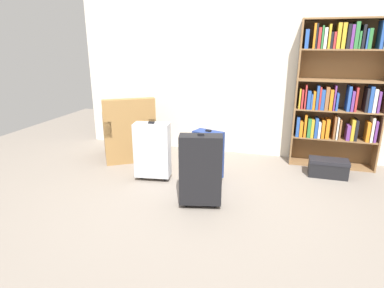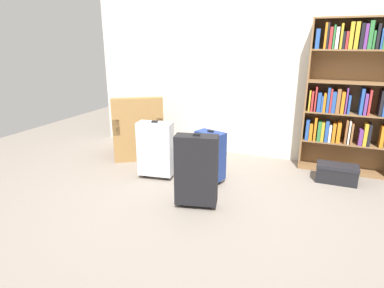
# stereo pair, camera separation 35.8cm
# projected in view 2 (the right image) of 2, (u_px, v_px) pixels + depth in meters

# --- Properties ---
(ground_plane) EXTENTS (8.21, 8.21, 0.00)m
(ground_plane) POSITION_uv_depth(u_px,v_px,m) (195.00, 206.00, 3.37)
(ground_plane) COLOR slate
(back_wall) EXTENTS (4.69, 0.10, 2.60)m
(back_wall) POSITION_uv_depth(u_px,v_px,m) (244.00, 66.00, 4.61)
(back_wall) COLOR beige
(back_wall) RESTS_ON ground
(bookshelf) EXTENTS (1.08, 0.30, 1.91)m
(bookshelf) POSITION_uv_depth(u_px,v_px,m) (352.00, 93.00, 4.00)
(bookshelf) COLOR brown
(bookshelf) RESTS_ON ground
(armchair) EXTENTS (0.97, 0.97, 0.90)m
(armchair) POSITION_uv_depth(u_px,v_px,m) (138.00, 134.00, 4.81)
(armchair) COLOR olive
(armchair) RESTS_ON ground
(mug) EXTENTS (0.12, 0.08, 0.10)m
(mug) POSITION_uv_depth(u_px,v_px,m) (172.00, 153.00, 4.83)
(mug) COLOR red
(mug) RESTS_ON ground
(storage_box) EXTENTS (0.47, 0.24, 0.22)m
(storage_box) POSITION_uv_depth(u_px,v_px,m) (337.00, 173.00, 3.91)
(storage_box) COLOR black
(storage_box) RESTS_ON ground
(suitcase_silver) EXTENTS (0.45, 0.26, 0.73)m
(suitcase_silver) POSITION_uv_depth(u_px,v_px,m) (156.00, 149.00, 3.96)
(suitcase_silver) COLOR #B7BABF
(suitcase_silver) RESTS_ON ground
(suitcase_black) EXTENTS (0.45, 0.27, 0.78)m
(suitcase_black) POSITION_uv_depth(u_px,v_px,m) (196.00, 170.00, 3.24)
(suitcase_black) COLOR black
(suitcase_black) RESTS_ON ground
(suitcase_navy_blue) EXTENTS (0.38, 0.28, 0.65)m
(suitcase_navy_blue) POSITION_uv_depth(u_px,v_px,m) (210.00, 155.00, 3.86)
(suitcase_navy_blue) COLOR navy
(suitcase_navy_blue) RESTS_ON ground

